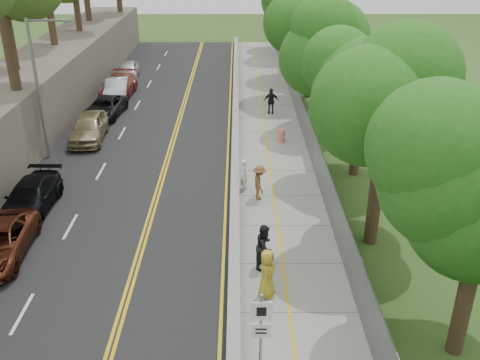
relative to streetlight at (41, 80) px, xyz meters
name	(u,v)px	position (x,y,z in m)	size (l,w,h in m)	color
ground	(227,314)	(10.46, -14.00, -4.64)	(140.00, 140.00, 0.00)	#33511E
road	(142,151)	(5.06, 1.00, -4.62)	(11.20, 66.00, 0.04)	black
sidewalk	(273,151)	(13.01, 1.00, -4.61)	(4.20, 66.00, 0.05)	gray
jersey_barrier	(235,146)	(10.71, 1.00, -4.34)	(0.42, 66.00, 0.60)	#6EC02B
rock_embankment	(2,120)	(-3.04, 1.00, -2.64)	(5.00, 66.00, 4.00)	#595147
chainlink_fence	(309,135)	(15.11, 1.00, -3.64)	(0.04, 66.00, 2.00)	slate
trees_fenceside	(358,33)	(17.46, 1.00, 2.36)	(7.00, 66.00, 14.00)	#2D741D
streetlight	(41,80)	(0.00, 0.00, 0.00)	(2.52, 0.22, 8.00)	gray
signpost	(261,329)	(11.51, -17.02, -2.68)	(0.62, 0.09, 3.10)	gray
construction_barrel	(281,136)	(13.57, 2.38, -4.18)	(0.50, 0.50, 0.82)	red
car_3	(30,197)	(1.05, -6.50, -3.89)	(1.98, 4.88, 1.42)	black
car_4	(88,127)	(1.46, 2.82, -3.76)	(1.97, 4.90, 1.67)	tan
car_5	(117,89)	(1.46, 11.73, -3.81)	(1.67, 4.80, 1.58)	#A2A3A9
car_6	(105,107)	(1.46, 7.46, -3.94)	(2.21, 4.78, 1.33)	black
car_7	(118,86)	(1.42, 12.36, -3.80)	(2.25, 5.54, 1.61)	#A03B2F
car_8	(128,70)	(1.17, 17.85, -3.86)	(1.74, 4.32, 1.47)	silver
painter_0	(267,273)	(11.91, -13.00, -3.64)	(0.93, 0.61, 1.91)	gold
painter_1	(245,175)	(11.21, -4.28, -3.76)	(0.61, 0.40, 1.67)	white
painter_2	(265,246)	(11.91, -11.18, -3.65)	(0.91, 0.71, 1.88)	black
painter_3	(259,183)	(11.91, -5.35, -3.70)	(1.15, 0.66, 1.79)	brown
person_far	(271,101)	(13.26, 7.93, -3.66)	(1.10, 0.46, 1.87)	black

